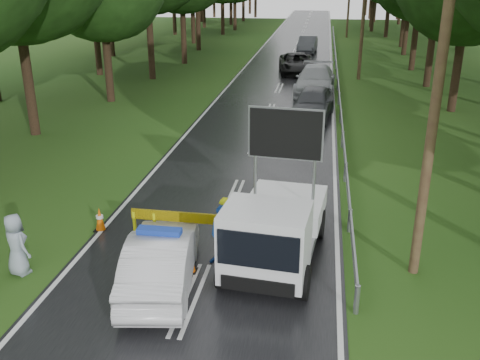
% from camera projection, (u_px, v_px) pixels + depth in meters
% --- Properties ---
extents(ground, '(160.00, 160.00, 0.00)m').
position_uv_depth(ground, '(191.00, 299.00, 12.22)').
color(ground, '#204914').
rests_on(ground, ground).
extents(road, '(7.00, 140.00, 0.02)m').
position_uv_depth(road, '(286.00, 72.00, 39.85)').
color(road, black).
rests_on(road, ground).
extents(guardrail, '(0.12, 60.06, 0.70)m').
position_uv_depth(guardrail, '(337.00, 67.00, 38.82)').
color(guardrail, gray).
rests_on(guardrail, ground).
extents(utility_pole_near, '(1.40, 0.24, 10.00)m').
position_uv_depth(utility_pole_near, '(441.00, 67.00, 11.49)').
color(utility_pole_near, '#432C1F').
rests_on(utility_pole_near, ground).
extents(utility_pole_mid, '(1.40, 0.24, 10.00)m').
position_uv_depth(utility_pole_mid, '(364.00, 3.00, 35.43)').
color(utility_pole_mid, '#432C1F').
rests_on(utility_pole_mid, ground).
extents(police_sedan, '(2.02, 4.29, 1.49)m').
position_uv_depth(police_sedan, '(161.00, 260.00, 12.49)').
color(police_sedan, silver).
rests_on(police_sedan, ground).
extents(work_truck, '(2.52, 4.89, 3.76)m').
position_uv_depth(work_truck, '(275.00, 228.00, 13.29)').
color(work_truck, gray).
rests_on(work_truck, ground).
extents(barrier, '(2.90, 0.11, 1.20)m').
position_uv_depth(barrier, '(185.00, 223.00, 13.85)').
color(barrier, '#CDD80B').
rests_on(barrier, ground).
extents(officer, '(0.74, 0.69, 1.70)m').
position_uv_depth(officer, '(225.00, 228.00, 13.69)').
color(officer, '#C3CE0B').
rests_on(officer, ground).
extents(civilian, '(0.79, 0.62, 1.60)m').
position_uv_depth(civilian, '(224.00, 236.00, 13.40)').
color(civilian, '#1A49A9').
rests_on(civilian, ground).
extents(bystander_right, '(0.92, 0.81, 1.59)m').
position_uv_depth(bystander_right, '(16.00, 245.00, 12.97)').
color(bystander_right, '#8694A1').
rests_on(bystander_right, ground).
extents(queue_car_first, '(2.40, 4.81, 1.57)m').
position_uv_depth(queue_car_first, '(313.00, 103.00, 27.13)').
color(queue_car_first, '#3D3E44').
rests_on(queue_car_first, ground).
extents(queue_car_second, '(2.55, 5.74, 1.64)m').
position_uv_depth(queue_car_second, '(315.00, 80.00, 32.64)').
color(queue_car_second, '#9EA0A6').
rests_on(queue_car_second, ground).
extents(queue_car_third, '(3.05, 5.52, 1.46)m').
position_uv_depth(queue_car_third, '(297.00, 64.00, 39.11)').
color(queue_car_third, black).
rests_on(queue_car_third, ground).
extents(queue_car_fourth, '(1.82, 4.55, 1.47)m').
position_uv_depth(queue_car_fourth, '(307.00, 45.00, 49.39)').
color(queue_car_fourth, '#44454C').
rests_on(queue_car_fourth, ground).
extents(cone_center, '(0.36, 0.36, 0.76)m').
position_uv_depth(cone_center, '(189.00, 259.00, 13.18)').
color(cone_center, black).
rests_on(cone_center, ground).
extents(cone_far, '(0.31, 0.31, 0.66)m').
position_uv_depth(cone_far, '(262.00, 209.00, 16.05)').
color(cone_far, black).
rests_on(cone_far, ground).
extents(cone_left_mid, '(0.34, 0.34, 0.71)m').
position_uv_depth(cone_left_mid, '(100.00, 219.00, 15.34)').
color(cone_left_mid, black).
rests_on(cone_left_mid, ground).
extents(cone_right, '(0.37, 0.37, 0.79)m').
position_uv_depth(cone_right, '(301.00, 251.00, 13.53)').
color(cone_right, black).
rests_on(cone_right, ground).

